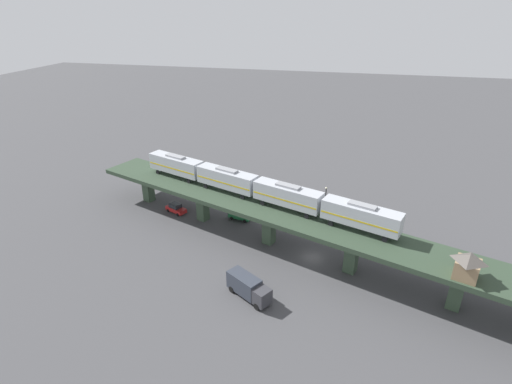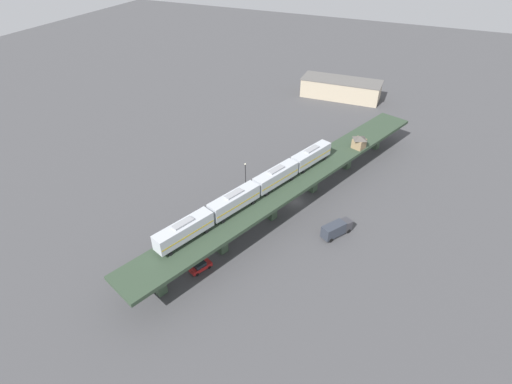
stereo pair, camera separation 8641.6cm
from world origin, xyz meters
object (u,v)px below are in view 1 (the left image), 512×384
at_px(subway_train, 256,187).
at_px(street_car_red, 176,208).
at_px(delivery_truck, 248,287).
at_px(street_car_green, 240,215).
at_px(street_lamp, 325,201).
at_px(signal_hut, 468,266).

relative_size(subway_train, street_car_red, 10.06).
relative_size(subway_train, delivery_truck, 6.55).
bearing_deg(street_car_red, street_car_green, 91.87).
distance_m(subway_train, delivery_truck, 19.18).
relative_size(street_car_red, street_lamp, 0.68).
relative_size(street_car_green, street_car_red, 0.98).
bearing_deg(street_car_green, street_car_red, -88.13).
bearing_deg(street_car_green, signal_hut, 60.98).
height_order(signal_hut, street_lamp, signal_hut).
xyz_separation_m(subway_train, street_car_green, (-4.34, -4.30, -8.42)).
xyz_separation_m(signal_hut, street_car_red, (-19.04, -48.31, -7.68)).
bearing_deg(signal_hut, delivery_truck, -85.46).
distance_m(street_car_green, delivery_truck, 22.92).
relative_size(signal_hut, street_lamp, 0.59).
relative_size(street_car_green, delivery_truck, 0.64).
xyz_separation_m(signal_hut, street_car_green, (-19.47, -35.10, -7.68)).
distance_m(street_car_green, street_lamp, 16.67).
distance_m(signal_hut, street_lamp, 30.44).
relative_size(subway_train, street_lamp, 6.89).
height_order(subway_train, street_car_green, subway_train).
bearing_deg(signal_hut, street_car_red, -111.51).
bearing_deg(street_car_red, delivery_truck, 44.16).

